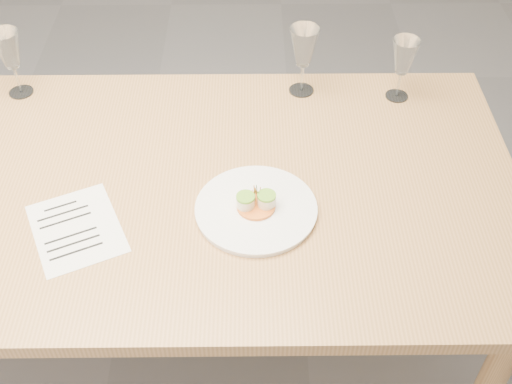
{
  "coord_description": "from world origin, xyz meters",
  "views": [
    {
      "loc": [
        0.48,
        -1.23,
        1.93
      ],
      "look_at": [
        0.49,
        -0.09,
        0.8
      ],
      "focal_mm": 45.0,
      "sensor_mm": 36.0,
      "label": 1
    }
  ],
  "objects_px": {
    "recipe_sheet": "(76,228)",
    "dining_table": "(76,201)",
    "wine_glass_2": "(404,58)",
    "wine_glass_0": "(8,51)",
    "wine_glass_1": "(304,48)",
    "dinner_plate": "(256,208)"
  },
  "relations": [
    {
      "from": "recipe_sheet",
      "to": "wine_glass_2",
      "type": "xyz_separation_m",
      "value": [
        0.88,
        0.54,
        0.14
      ]
    },
    {
      "from": "recipe_sheet",
      "to": "wine_glass_1",
      "type": "relative_size",
      "value": 1.47
    },
    {
      "from": "dinner_plate",
      "to": "wine_glass_2",
      "type": "distance_m",
      "value": 0.66
    },
    {
      "from": "wine_glass_1",
      "to": "dinner_plate",
      "type": "bearing_deg",
      "value": -105.69
    },
    {
      "from": "recipe_sheet",
      "to": "dining_table",
      "type": "bearing_deg",
      "value": 80.71
    },
    {
      "from": "wine_glass_0",
      "to": "wine_glass_2",
      "type": "bearing_deg",
      "value": -1.53
    },
    {
      "from": "dinner_plate",
      "to": "wine_glass_0",
      "type": "height_order",
      "value": "wine_glass_0"
    },
    {
      "from": "recipe_sheet",
      "to": "wine_glass_0",
      "type": "distance_m",
      "value": 0.65
    },
    {
      "from": "wine_glass_0",
      "to": "wine_glass_1",
      "type": "xyz_separation_m",
      "value": [
        0.87,
        0.0,
        0.0
      ]
    },
    {
      "from": "wine_glass_0",
      "to": "wine_glass_1",
      "type": "relative_size",
      "value": 0.97
    },
    {
      "from": "recipe_sheet",
      "to": "wine_glass_2",
      "type": "relative_size",
      "value": 1.61
    },
    {
      "from": "dinner_plate",
      "to": "dining_table",
      "type": "bearing_deg",
      "value": 167.55
    },
    {
      "from": "wine_glass_1",
      "to": "recipe_sheet",
      "type": "bearing_deg",
      "value": -136.02
    },
    {
      "from": "dinner_plate",
      "to": "wine_glass_2",
      "type": "height_order",
      "value": "wine_glass_2"
    },
    {
      "from": "recipe_sheet",
      "to": "wine_glass_1",
      "type": "height_order",
      "value": "wine_glass_1"
    },
    {
      "from": "recipe_sheet",
      "to": "wine_glass_2",
      "type": "bearing_deg",
      "value": 6.66
    },
    {
      "from": "dining_table",
      "to": "wine_glass_2",
      "type": "xyz_separation_m",
      "value": [
        0.93,
        0.38,
        0.21
      ]
    },
    {
      "from": "dining_table",
      "to": "wine_glass_0",
      "type": "bearing_deg",
      "value": 119.79
    },
    {
      "from": "wine_glass_0",
      "to": "wine_glass_2",
      "type": "height_order",
      "value": "wine_glass_0"
    },
    {
      "from": "dining_table",
      "to": "wine_glass_0",
      "type": "height_order",
      "value": "wine_glass_0"
    },
    {
      "from": "dinner_plate",
      "to": "wine_glass_2",
      "type": "xyz_separation_m",
      "value": [
        0.44,
        0.48,
        0.13
      ]
    },
    {
      "from": "dining_table",
      "to": "wine_glass_2",
      "type": "height_order",
      "value": "wine_glass_2"
    }
  ]
}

